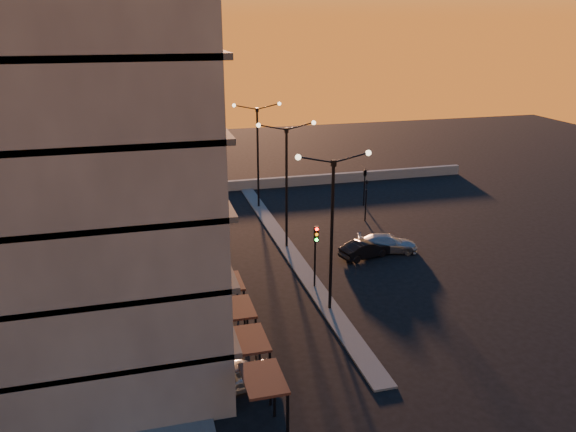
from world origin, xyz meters
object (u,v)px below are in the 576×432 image
at_px(traffic_light_main, 316,247).
at_px(car_hatchback, 239,375).
at_px(streetlamp_mid, 286,176).
at_px(car_wagon, 387,243).
at_px(car_sedan, 365,249).

height_order(traffic_light_main, car_hatchback, traffic_light_main).
bearing_deg(car_hatchback, streetlamp_mid, -32.30).
xyz_separation_m(streetlamp_mid, car_hatchback, (-6.50, -15.98, -4.93)).
xyz_separation_m(car_hatchback, car_wagon, (13.52, 13.32, -0.03)).
distance_m(streetlamp_mid, car_sedan, 7.76).
height_order(streetlamp_mid, traffic_light_main, streetlamp_mid).
bearing_deg(streetlamp_mid, car_hatchback, -112.13).
bearing_deg(car_sedan, car_wagon, -88.10).
bearing_deg(car_wagon, streetlamp_mid, 83.89).
bearing_deg(traffic_light_main, streetlamp_mid, 90.00).
bearing_deg(traffic_light_main, car_sedan, 37.67).
xyz_separation_m(traffic_light_main, car_wagon, (7.02, 4.47, -2.25)).
relative_size(streetlamp_mid, car_hatchback, 2.43).
xyz_separation_m(traffic_light_main, car_hatchback, (-6.50, -8.85, -2.22)).
bearing_deg(streetlamp_mid, car_wagon, -20.76).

